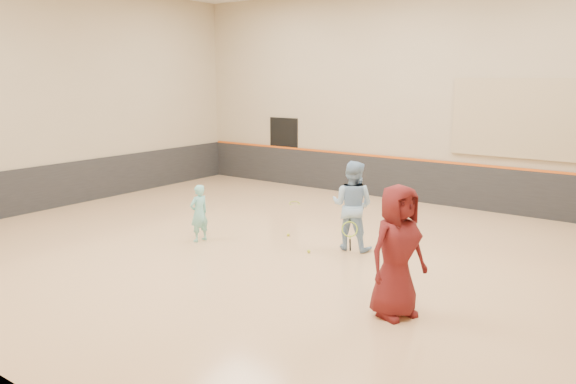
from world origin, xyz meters
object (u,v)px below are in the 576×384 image
Objects in this scene: instructor at (352,205)px; spare_racket at (295,201)px; girl at (199,213)px; young_man at (397,251)px.

spare_racket is (-3.39, 2.73, -0.85)m from instructor.
girl is 0.68× the size of instructor.
young_man is at bearing 123.40° from instructor.
girl is 4.24m from spare_racket.
young_man is 7.73m from spare_racket.
girl is 0.62× the size of young_man.
girl is at bearing 18.77° from instructor.
instructor is at bearing 123.45° from girl.
young_man reaches higher than instructor.
instructor is 4.43m from spare_racket.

